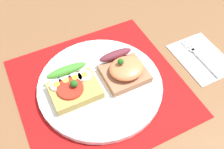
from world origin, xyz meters
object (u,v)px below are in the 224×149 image
object	(u,v)px
sandwich_salmon	(124,69)
fork	(199,56)
sandwich_egg_tomato	(73,86)
napkin	(201,57)
plate	(100,85)

from	to	relation	value
sandwich_salmon	fork	xyz separation A→B (cm)	(19.74, -2.60, -2.80)
sandwich_egg_tomato	fork	size ratio (longest dim) A/B	0.75
sandwich_egg_tomato	napkin	size ratio (longest dim) A/B	0.71
sandwich_salmon	napkin	size ratio (longest dim) A/B	0.69
plate	fork	xyz separation A→B (cm)	(25.74, -2.80, -0.21)
plate	sandwich_salmon	distance (cm)	6.54
sandwich_egg_tomato	fork	bearing A→B (deg)	-6.64
sandwich_egg_tomato	fork	xyz separation A→B (cm)	(31.69, -3.69, -2.38)
plate	sandwich_salmon	size ratio (longest dim) A/B	2.79
plate	sandwich_egg_tomato	world-z (taller)	sandwich_egg_tomato
sandwich_egg_tomato	napkin	world-z (taller)	sandwich_egg_tomato
plate	napkin	distance (cm)	26.61
fork	plate	bearing A→B (deg)	173.79
fork	napkin	bearing A→B (deg)	-19.96
sandwich_egg_tomato	sandwich_salmon	size ratio (longest dim) A/B	1.04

